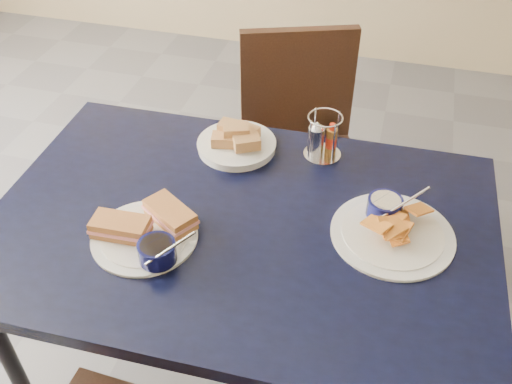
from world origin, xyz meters
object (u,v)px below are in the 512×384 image
(dining_table, at_px, (241,237))
(sandwich_plate, at_px, (148,232))
(condiment_caddy, at_px, (322,139))
(chair_far, at_px, (307,137))
(bread_basket, at_px, (237,142))
(plantain_plate, at_px, (390,225))

(dining_table, distance_m, sandwich_plate, 0.25)
(sandwich_plate, bearing_deg, dining_table, 31.78)
(sandwich_plate, distance_m, condiment_caddy, 0.58)
(chair_far, relative_size, bread_basket, 3.91)
(dining_table, bearing_deg, chair_far, 87.30)
(plantain_plate, relative_size, bread_basket, 1.34)
(dining_table, height_order, sandwich_plate, sandwich_plate)
(bread_basket, bearing_deg, dining_table, -71.36)
(chair_far, distance_m, bread_basket, 0.54)
(dining_table, distance_m, plantain_plate, 0.39)
(chair_far, xyz_separation_m, condiment_caddy, (0.11, -0.41, 0.29))
(dining_table, xyz_separation_m, sandwich_plate, (-0.20, -0.12, 0.09))
(plantain_plate, bearing_deg, chair_far, 116.45)
(chair_far, relative_size, sandwich_plate, 3.03)
(dining_table, bearing_deg, condiment_caddy, 66.34)
(chair_far, height_order, plantain_plate, chair_far)
(bread_basket, distance_m, condiment_caddy, 0.25)
(dining_table, bearing_deg, sandwich_plate, -148.22)
(dining_table, height_order, bread_basket, bread_basket)
(dining_table, xyz_separation_m, chair_far, (0.04, 0.74, -0.17))
(chair_far, distance_m, plantain_plate, 0.80)
(condiment_caddy, bearing_deg, chair_far, 105.15)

